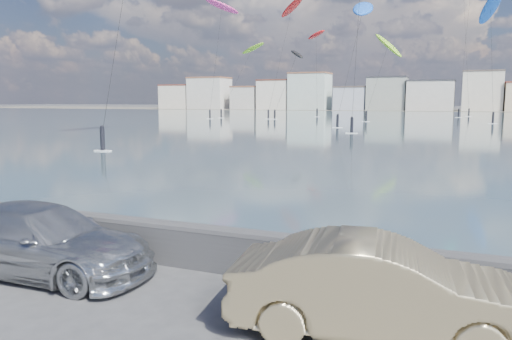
{
  "coord_description": "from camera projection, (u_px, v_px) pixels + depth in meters",
  "views": [
    {
      "loc": [
        5.63,
        -7.13,
        3.9
      ],
      "look_at": [
        1.0,
        4.0,
        2.2
      ],
      "focal_mm": 35.0,
      "sensor_mm": 36.0,
      "label": 1
    }
  ],
  "objects": [
    {
      "name": "ground",
      "position": [
        123.0,
        313.0,
        9.2
      ],
      "size": [
        700.0,
        700.0,
        0.0
      ],
      "primitive_type": "plane",
      "color": "#333335",
      "rests_on": "ground"
    },
    {
      "name": "bay_water",
      "position": [
        431.0,
        121.0,
        92.86
      ],
      "size": [
        500.0,
        177.0,
        0.0
      ],
      "primitive_type": "cube",
      "color": "#446066",
      "rests_on": "ground"
    },
    {
      "name": "far_shore_strip",
      "position": [
        449.0,
        110.0,
        192.05
      ],
      "size": [
        500.0,
        60.0,
        0.0
      ],
      "primitive_type": "cube",
      "color": "#4C473D",
      "rests_on": "ground"
    },
    {
      "name": "seawall",
      "position": [
        195.0,
        244.0,
        11.59
      ],
      "size": [
        400.0,
        0.36,
        1.08
      ],
      "color": "#28282B",
      "rests_on": "ground"
    },
    {
      "name": "far_buildings",
      "position": [
        452.0,
        94.0,
        177.92
      ],
      "size": [
        240.79,
        13.26,
        14.6
      ],
      "color": "beige",
      "rests_on": "ground"
    },
    {
      "name": "car_silver",
      "position": [
        41.0,
        240.0,
        11.19
      ],
      "size": [
        5.45,
        2.41,
        1.55
      ],
      "primitive_type": "imported",
      "rotation": [
        0.0,
        0.0,
        1.62
      ],
      "color": "#A6A9AE",
      "rests_on": "ground"
    },
    {
      "name": "car_champagne",
      "position": [
        381.0,
        289.0,
        8.19
      ],
      "size": [
        5.16,
        2.41,
        1.64
      ],
      "primitive_type": "imported",
      "rotation": [
        0.0,
        0.0,
        1.71
      ],
      "color": "tan",
      "rests_on": "ground"
    },
    {
      "name": "kitesurfer_0",
      "position": [
        363.0,
        9.0,
        76.48
      ],
      "size": [
        3.81,
        15.67,
        20.26
      ],
      "color": "blue",
      "rests_on": "ground"
    },
    {
      "name": "kitesurfer_5",
      "position": [
        388.0,
        46.0,
        100.37
      ],
      "size": [
        8.07,
        19.09,
        18.36
      ],
      "color": "#8CD826",
      "rests_on": "ground"
    },
    {
      "name": "kitesurfer_7",
      "position": [
        252.0,
        50.0,
        118.24
      ],
      "size": [
        7.75,
        17.2,
        17.45
      ],
      "color": "#8CD826",
      "rests_on": "ground"
    },
    {
      "name": "kitesurfer_9",
      "position": [
        316.0,
        35.0,
        124.1
      ],
      "size": [
        8.55,
        16.48,
        21.31
      ],
      "color": "red",
      "rests_on": "ground"
    },
    {
      "name": "kitesurfer_11",
      "position": [
        297.0,
        56.0,
        106.18
      ],
      "size": [
        5.85,
        12.38,
        15.27
      ],
      "color": "black",
      "rests_on": "ground"
    },
    {
      "name": "kitesurfer_13",
      "position": [
        292.0,
        8.0,
        111.48
      ],
      "size": [
        9.23,
        19.16,
        26.87
      ],
      "color": "red",
      "rests_on": "ground"
    },
    {
      "name": "kitesurfer_15",
      "position": [
        491.0,
        8.0,
        87.47
      ],
      "size": [
        5.27,
        13.95,
        22.98
      ],
      "color": "blue",
      "rests_on": "ground"
    },
    {
      "name": "kitesurfer_16",
      "position": [
        222.0,
        8.0,
        112.96
      ],
      "size": [
        8.21,
        17.1,
        27.14
      ],
      "color": "#E5338C",
      "rests_on": "ground"
    }
  ]
}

